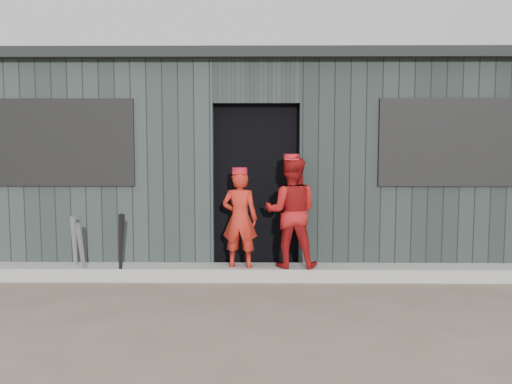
{
  "coord_description": "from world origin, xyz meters",
  "views": [
    {
      "loc": [
        0.07,
        -4.55,
        1.63
      ],
      "look_at": [
        0.0,
        1.8,
        1.0
      ],
      "focal_mm": 40.0,
      "sensor_mm": 36.0,
      "label": 1
    }
  ],
  "objects_px": {
    "player_red_left": "(240,219)",
    "player_grey_back": "(310,223)",
    "dugout": "(257,160)",
    "bat_right": "(121,248)",
    "player_red_right": "(291,212)",
    "bat_left": "(75,247)",
    "bat_mid": "(82,252)"
  },
  "relations": [
    {
      "from": "player_red_left",
      "to": "player_grey_back",
      "type": "bearing_deg",
      "value": -136.19
    },
    {
      "from": "dugout",
      "to": "bat_right",
      "type": "bearing_deg",
      "value": -127.42
    },
    {
      "from": "bat_right",
      "to": "player_red_right",
      "type": "relative_size",
      "value": 0.67
    },
    {
      "from": "bat_right",
      "to": "bat_left",
      "type": "bearing_deg",
      "value": 163.22
    },
    {
      "from": "player_red_right",
      "to": "bat_right",
      "type": "bearing_deg",
      "value": 12.18
    },
    {
      "from": "player_red_left",
      "to": "dugout",
      "type": "distance_m",
      "value": 1.84
    },
    {
      "from": "player_red_left",
      "to": "bat_right",
      "type": "bearing_deg",
      "value": 17.21
    },
    {
      "from": "bat_left",
      "to": "player_grey_back",
      "type": "distance_m",
      "value": 2.77
    },
    {
      "from": "bat_left",
      "to": "dugout",
      "type": "bearing_deg",
      "value": 40.78
    },
    {
      "from": "player_red_right",
      "to": "dugout",
      "type": "height_order",
      "value": "dugout"
    },
    {
      "from": "bat_right",
      "to": "dugout",
      "type": "distance_m",
      "value": 2.59
    },
    {
      "from": "bat_left",
      "to": "dugout",
      "type": "xyz_separation_m",
      "value": [
        2.04,
        1.76,
        0.91
      ]
    },
    {
      "from": "dugout",
      "to": "player_grey_back",
      "type": "bearing_deg",
      "value": -60.3
    },
    {
      "from": "bat_mid",
      "to": "player_grey_back",
      "type": "relative_size",
      "value": 0.62
    },
    {
      "from": "bat_mid",
      "to": "bat_right",
      "type": "relative_size",
      "value": 0.83
    },
    {
      "from": "player_red_left",
      "to": "player_red_right",
      "type": "distance_m",
      "value": 0.58
    },
    {
      "from": "bat_left",
      "to": "player_red_right",
      "type": "relative_size",
      "value": 0.62
    },
    {
      "from": "bat_left",
      "to": "player_red_right",
      "type": "xyz_separation_m",
      "value": [
        2.44,
        0.05,
        0.4
      ]
    },
    {
      "from": "player_grey_back",
      "to": "dugout",
      "type": "height_order",
      "value": "dugout"
    },
    {
      "from": "bat_left",
      "to": "bat_right",
      "type": "distance_m",
      "value": 0.59
    },
    {
      "from": "bat_mid",
      "to": "bat_right",
      "type": "bearing_deg",
      "value": -6.55
    },
    {
      "from": "player_red_right",
      "to": "bat_left",
      "type": "bearing_deg",
      "value": 6.62
    },
    {
      "from": "player_red_right",
      "to": "dugout",
      "type": "xyz_separation_m",
      "value": [
        -0.39,
        1.71,
        0.51
      ]
    },
    {
      "from": "player_red_right",
      "to": "dugout",
      "type": "bearing_deg",
      "value": -71.64
    },
    {
      "from": "player_red_left",
      "to": "dugout",
      "type": "relative_size",
      "value": 0.13
    },
    {
      "from": "bat_left",
      "to": "bat_right",
      "type": "height_order",
      "value": "bat_right"
    },
    {
      "from": "player_grey_back",
      "to": "bat_right",
      "type": "bearing_deg",
      "value": -9.69
    },
    {
      "from": "player_red_right",
      "to": "player_red_left",
      "type": "bearing_deg",
      "value": 8.1
    },
    {
      "from": "bat_right",
      "to": "bat_mid",
      "type": "bearing_deg",
      "value": 173.45
    },
    {
      "from": "player_red_left",
      "to": "player_grey_back",
      "type": "relative_size",
      "value": 0.98
    },
    {
      "from": "bat_mid",
      "to": "player_grey_back",
      "type": "xyz_separation_m",
      "value": [
        2.58,
        0.73,
        0.22
      ]
    },
    {
      "from": "bat_right",
      "to": "player_grey_back",
      "type": "distance_m",
      "value": 2.28
    }
  ]
}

